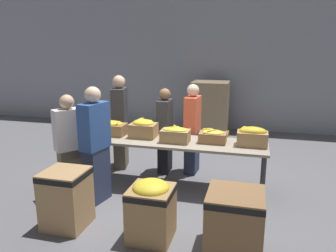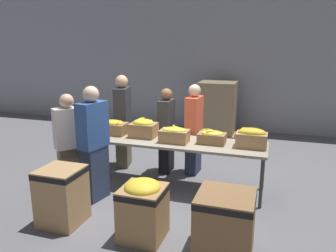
{
  "view_description": "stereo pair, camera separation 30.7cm",
  "coord_description": "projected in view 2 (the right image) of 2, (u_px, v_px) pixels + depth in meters",
  "views": [
    {
      "loc": [
        1.19,
        -4.95,
        2.28
      ],
      "look_at": [
        -0.15,
        0.16,
        0.99
      ],
      "focal_mm": 35.0,
      "sensor_mm": 36.0,
      "label": 1
    },
    {
      "loc": [
        1.48,
        -4.87,
        2.28
      ],
      "look_at": [
        -0.15,
        0.16,
        0.99
      ],
      "focal_mm": 35.0,
      "sensor_mm": 36.0,
      "label": 2
    }
  ],
  "objects": [
    {
      "name": "banana_box_3",
      "position": [
        212.0,
        137.0,
        5.13
      ],
      "size": [
        0.43,
        0.28,
        0.23
      ],
      "color": "olive",
      "rests_on": "sorting_table"
    },
    {
      "name": "banana_box_1",
      "position": [
        143.0,
        128.0,
        5.49
      ],
      "size": [
        0.44,
        0.36,
        0.31
      ],
      "color": "#A37A4C",
      "rests_on": "sorting_table"
    },
    {
      "name": "banana_box_2",
      "position": [
        174.0,
        134.0,
        5.18
      ],
      "size": [
        0.45,
        0.29,
        0.27
      ],
      "color": "tan",
      "rests_on": "sorting_table"
    },
    {
      "name": "wall_back",
      "position": [
        219.0,
        57.0,
        8.89
      ],
      "size": [
        16.0,
        0.08,
        4.0
      ],
      "color": "#9399A3",
      "rests_on": "ground_plane"
    },
    {
      "name": "donation_bin_0",
      "position": [
        62.0,
        194.0,
        4.27
      ],
      "size": [
        0.53,
        0.53,
        0.76
      ],
      "color": "tan",
      "rests_on": "ground_plane"
    },
    {
      "name": "volunteer_2",
      "position": [
        94.0,
        145.0,
        4.85
      ],
      "size": [
        0.33,
        0.5,
        1.73
      ],
      "rotation": [
        0.0,
        0.0,
        1.35
      ],
      "color": "#2D3856",
      "rests_on": "ground_plane"
    },
    {
      "name": "sorting_table",
      "position": [
        174.0,
        144.0,
        5.31
      ],
      "size": [
        2.94,
        0.8,
        0.79
      ],
      "color": "#9E937F",
      "rests_on": "ground_plane"
    },
    {
      "name": "donation_bin_1",
      "position": [
        143.0,
        207.0,
        3.93
      ],
      "size": [
        0.52,
        0.52,
        0.75
      ],
      "color": "#A37A4C",
      "rests_on": "ground_plane"
    },
    {
      "name": "ground_plane",
      "position": [
        174.0,
        186.0,
        5.48
      ],
      "size": [
        30.0,
        30.0,
        0.0
      ],
      "primitive_type": "plane",
      "color": "slate"
    },
    {
      "name": "volunteer_0",
      "position": [
        123.0,
        122.0,
        6.24
      ],
      "size": [
        0.33,
        0.51,
        1.76
      ],
      "rotation": [
        0.0,
        0.0,
        -1.36
      ],
      "color": "#6B604C",
      "rests_on": "ground_plane"
    },
    {
      "name": "banana_box_0",
      "position": [
        113.0,
        127.0,
        5.67
      ],
      "size": [
        0.5,
        0.32,
        0.26
      ],
      "color": "olive",
      "rests_on": "sorting_table"
    },
    {
      "name": "donation_bin_2",
      "position": [
        225.0,
        222.0,
        3.63
      ],
      "size": [
        0.63,
        0.63,
        0.72
      ],
      "color": "olive",
      "rests_on": "ground_plane"
    },
    {
      "name": "volunteer_4",
      "position": [
        166.0,
        131.0,
        5.97
      ],
      "size": [
        0.21,
        0.42,
        1.56
      ],
      "rotation": [
        0.0,
        0.0,
        -1.57
      ],
      "color": "black",
      "rests_on": "ground_plane"
    },
    {
      "name": "volunteer_3",
      "position": [
        194.0,
        130.0,
        5.9
      ],
      "size": [
        0.25,
        0.45,
        1.64
      ],
      "rotation": [
        0.0,
        0.0,
        -1.64
      ],
      "color": "#2D3856",
      "rests_on": "ground_plane"
    },
    {
      "name": "pallet_stack_0",
      "position": [
        217.0,
        110.0,
        8.39
      ],
      "size": [
        0.99,
        0.99,
        1.41
      ],
      "color": "olive",
      "rests_on": "ground_plane"
    },
    {
      "name": "volunteer_1",
      "position": [
        70.0,
        145.0,
        5.05
      ],
      "size": [
        0.43,
        0.47,
        1.59
      ],
      "rotation": [
        0.0,
        0.0,
        0.9
      ],
      "color": "#6B604C",
      "rests_on": "ground_plane"
    },
    {
      "name": "banana_box_4",
      "position": [
        252.0,
        138.0,
        4.91
      ],
      "size": [
        0.46,
        0.3,
        0.3
      ],
      "color": "tan",
      "rests_on": "sorting_table"
    }
  ]
}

